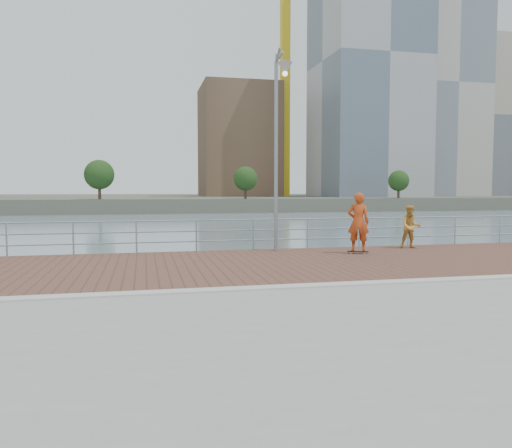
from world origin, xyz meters
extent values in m
plane|color=slate|center=(0.00, 0.00, -2.00)|extent=(400.00, 400.00, 0.00)
cube|color=gray|center=(0.00, -5.00, -1.00)|extent=(40.00, 24.00, 2.00)
cube|color=brown|center=(0.00, 3.60, 0.01)|extent=(40.00, 6.80, 0.02)
cube|color=#B7B5AD|center=(0.00, 0.00, 0.03)|extent=(40.00, 0.40, 0.06)
cube|color=#4C5142|center=(0.00, 122.50, -0.75)|extent=(320.00, 95.00, 2.50)
cylinder|color=#8C9EA8|center=(-7.18, 7.00, 0.55)|extent=(0.06, 0.06, 1.10)
cylinder|color=#8C9EA8|center=(-5.13, 7.00, 0.55)|extent=(0.06, 0.06, 1.10)
cylinder|color=#8C9EA8|center=(-3.08, 7.00, 0.55)|extent=(0.06, 0.06, 1.10)
cylinder|color=#8C9EA8|center=(-1.03, 7.00, 0.55)|extent=(0.06, 0.06, 1.10)
cylinder|color=#8C9EA8|center=(1.03, 7.00, 0.55)|extent=(0.06, 0.06, 1.10)
cylinder|color=#8C9EA8|center=(3.08, 7.00, 0.55)|extent=(0.06, 0.06, 1.10)
cylinder|color=#8C9EA8|center=(5.13, 7.00, 0.55)|extent=(0.06, 0.06, 1.10)
cylinder|color=#8C9EA8|center=(7.18, 7.00, 0.55)|extent=(0.06, 0.06, 1.10)
cylinder|color=#8C9EA8|center=(9.24, 7.00, 0.55)|extent=(0.06, 0.06, 1.10)
cylinder|color=#8C9EA8|center=(11.29, 7.00, 0.55)|extent=(0.06, 0.06, 1.10)
cylinder|color=#8C9EA8|center=(0.00, 7.00, 1.10)|extent=(39.00, 0.05, 0.05)
cylinder|color=#8C9EA8|center=(0.00, 7.00, 0.73)|extent=(39.00, 0.05, 0.05)
cylinder|color=#8C9EA8|center=(0.00, 7.00, 0.36)|extent=(39.00, 0.05, 0.05)
cylinder|color=gray|center=(1.73, 6.50, 3.31)|extent=(0.13, 0.13, 6.61)
cylinder|color=gray|center=(1.73, 5.95, 6.61)|extent=(0.08, 1.10, 0.08)
cone|color=#B2B2AD|center=(1.73, 5.40, 6.39)|extent=(0.48, 0.48, 0.39)
cube|color=black|center=(4.24, 5.09, 0.09)|extent=(0.72, 0.45, 0.03)
cylinder|color=beige|center=(4.00, 5.12, 0.05)|extent=(0.06, 0.05, 0.05)
cylinder|color=beige|center=(4.42, 4.94, 0.05)|extent=(0.06, 0.05, 0.05)
cylinder|color=beige|center=(4.05, 5.24, 0.05)|extent=(0.06, 0.05, 0.05)
cylinder|color=beige|center=(4.47, 5.06, 0.05)|extent=(0.06, 0.05, 0.05)
imported|color=#C04519|center=(4.24, 5.09, 1.09)|extent=(0.85, 0.72, 1.98)
imported|color=gold|center=(6.78, 6.10, 0.81)|extent=(0.90, 0.79, 1.59)
cube|color=gold|center=(30.00, 104.00, 25.50)|extent=(2.00, 2.00, 50.00)
cube|color=brown|center=(20.00, 110.00, 13.77)|extent=(18.00, 18.00, 26.55)
cube|color=#9E9EA3|center=(48.00, 98.00, 31.05)|extent=(22.00, 22.00, 61.10)
cube|color=#B2ADA3|center=(72.00, 108.00, 28.17)|extent=(20.00, 20.00, 55.33)
cube|color=#ADA38E|center=(95.00, 115.00, 21.74)|extent=(24.00, 22.00, 42.49)
cylinder|color=#473323|center=(-10.00, 77.00, 2.43)|extent=(0.50, 0.50, 3.86)
sphere|color=#193814|center=(-10.00, 77.00, 4.63)|extent=(4.96, 4.96, 4.96)
cylinder|color=#473323|center=(15.00, 77.00, 2.18)|extent=(0.50, 0.50, 3.35)
sphere|color=#193814|center=(15.00, 77.00, 4.09)|extent=(4.31, 4.31, 4.31)
cylinder|color=#473323|center=(45.00, 77.00, 2.05)|extent=(0.50, 0.50, 3.10)
sphere|color=#193814|center=(45.00, 77.00, 3.82)|extent=(3.99, 3.99, 3.99)
camera|label=1|loc=(-2.82, -10.50, 2.20)|focal=35.00mm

